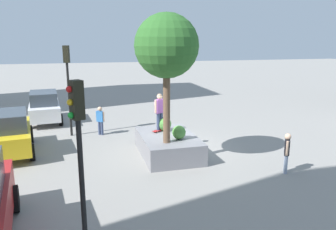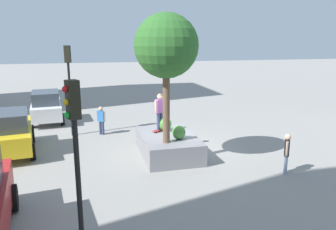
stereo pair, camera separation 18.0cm
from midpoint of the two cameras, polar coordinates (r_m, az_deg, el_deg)
The scene contains 13 objects.
ground_plane at distance 15.07m, azimuth 1.25°, elevation -6.08°, with size 120.00×120.00×0.00m, color gray.
planter_ledge at distance 14.34m, azimuth 0.36°, elevation -5.22°, with size 3.57×2.30×0.88m, color gray.
plaza_tree at distance 12.64m, azimuth 0.10°, elevation 11.76°, with size 2.47×2.47×5.04m.
boxwood_shrub at distance 14.85m, azimuth -0.25°, elevation -1.55°, with size 0.63×0.63×0.63m, color #4C8C3D.
hedge_clump at distance 13.64m, azimuth 2.26°, elevation -3.02°, with size 0.57×0.57×0.57m, color #4C8C3D.
skateboard at distance 14.82m, azimuth -1.05°, elevation -2.62°, with size 0.61×0.78×0.07m.
skateboarder at distance 14.59m, azimuth -1.06°, elevation 1.03°, with size 0.37×0.50×1.64m.
taxi_cab at distance 15.93m, azimuth -25.41°, elevation -2.68°, with size 4.30×2.38×1.90m.
police_car at distance 21.27m, azimuth -20.13°, elevation 1.43°, with size 4.20×2.22×1.88m.
traffic_light_corner at distance 17.46m, azimuth -16.51°, elevation 6.63°, with size 0.37×0.33×4.63m.
traffic_light_median at distance 7.51m, azimuth -15.17°, elevation -3.84°, with size 0.35×0.37×4.08m.
bystander_watching at distance 17.58m, azimuth -11.21°, elevation -0.59°, with size 0.39×0.42×1.51m.
passerby_with_bag at distance 13.05m, azimuth 20.25°, elevation -5.84°, with size 0.45×0.37×1.54m.
Camera 2 is at (-13.75, 3.70, 4.91)m, focal length 35.16 mm.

